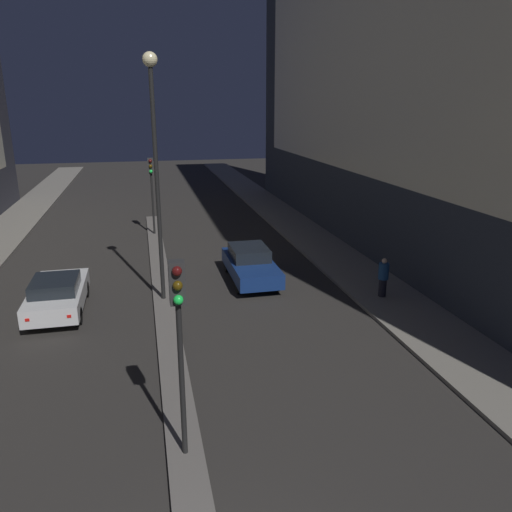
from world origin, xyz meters
name	(u,v)px	position (x,y,z in m)	size (l,w,h in m)	color
building_right	(422,6)	(13.29, 19.19, 12.12)	(6.01, 38.37, 24.22)	#2D333D
median_strip	(162,288)	(0.00, 15.17, 0.06)	(0.82, 28.34, 0.12)	#66605B
traffic_light_near	(179,317)	(0.00, 4.35, 3.40)	(0.32, 0.42, 4.46)	black
traffic_light_mid	(151,179)	(0.00, 24.44, 3.40)	(0.32, 0.42, 4.46)	black
street_lamp	(155,140)	(0.00, 13.80, 6.29)	(0.53, 0.53, 9.16)	black
car_left_lane	(57,294)	(-3.91, 13.58, 0.74)	(1.88, 4.39, 1.42)	silver
car_right_lane	(250,264)	(3.91, 15.47, 0.76)	(1.86, 4.60, 1.48)	navy
pedestrian_on_right_sidewalk	(383,277)	(8.59, 12.06, 0.95)	(0.41, 0.41, 1.59)	black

